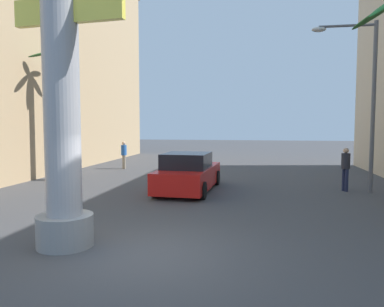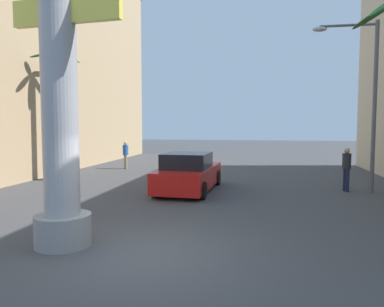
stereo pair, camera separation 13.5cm
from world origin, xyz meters
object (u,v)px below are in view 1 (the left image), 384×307
at_px(pedestrian_mid_right, 346,166).
at_px(car_lead, 188,174).
at_px(street_lamp, 363,89).
at_px(neon_sign_pole, 60,41).
at_px(palm_tree_mid_left, 58,106).
at_px(pedestrian_far_left, 124,153).

bearing_deg(pedestrian_mid_right, car_lead, -170.85).
bearing_deg(street_lamp, neon_sign_pole, -135.14).
bearing_deg(street_lamp, palm_tree_mid_left, 176.01).
xyz_separation_m(palm_tree_mid_left, pedestrian_mid_right, (12.92, -0.85, -2.56)).
bearing_deg(neon_sign_pole, car_lead, 78.84).
xyz_separation_m(car_lead, palm_tree_mid_left, (-6.66, 1.86, 2.88)).
bearing_deg(car_lead, pedestrian_far_left, 127.61).
distance_m(neon_sign_pole, pedestrian_mid_right, 11.81).
distance_m(neon_sign_pole, street_lamp, 11.62).
bearing_deg(car_lead, pedestrian_mid_right, 9.15).
height_order(street_lamp, pedestrian_mid_right, street_lamp).
bearing_deg(car_lead, palm_tree_mid_left, 164.39).
distance_m(palm_tree_mid_left, pedestrian_mid_right, 13.19).
height_order(car_lead, pedestrian_far_left, pedestrian_far_left).
bearing_deg(neon_sign_pole, street_lamp, 44.86).
distance_m(neon_sign_pole, palm_tree_mid_left, 10.55).
height_order(pedestrian_mid_right, pedestrian_far_left, pedestrian_mid_right).
relative_size(neon_sign_pole, palm_tree_mid_left, 1.59).
relative_size(car_lead, palm_tree_mid_left, 0.77).
relative_size(street_lamp, car_lead, 1.40).
bearing_deg(palm_tree_mid_left, car_lead, -15.61).
xyz_separation_m(neon_sign_pole, car_lead, (1.43, 7.27, -3.76)).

